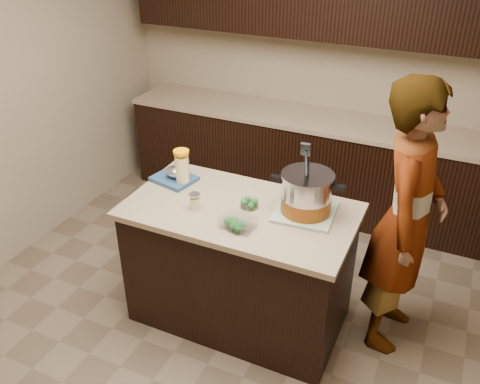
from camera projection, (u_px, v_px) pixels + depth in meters
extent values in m
plane|color=brown|center=(240.00, 314.00, 3.66)|extent=(4.00, 4.00, 0.00)
cube|color=tan|center=(333.00, 59.00, 4.56)|extent=(4.00, 0.04, 2.70)
cube|color=black|center=(315.00, 164.00, 4.78)|extent=(3.60, 0.60, 0.86)
cube|color=tan|center=(319.00, 120.00, 4.56)|extent=(3.60, 0.63, 0.04)
cube|color=black|center=(240.00, 267.00, 3.45)|extent=(1.40, 0.75, 0.86)
cube|color=tan|center=(240.00, 211.00, 3.22)|extent=(1.46, 0.81, 0.04)
cube|color=#537C54|center=(305.00, 212.00, 3.16)|extent=(0.39, 0.39, 0.02)
cylinder|color=#B7B7BC|center=(307.00, 194.00, 3.09)|extent=(0.34, 0.34, 0.24)
cylinder|color=brown|center=(306.00, 204.00, 3.13)|extent=(0.34, 0.34, 0.10)
cylinder|color=#B7B7BC|center=(308.00, 175.00, 3.03)|extent=(0.36, 0.36, 0.02)
cube|color=black|center=(277.00, 178.00, 3.10)|extent=(0.08, 0.05, 0.03)
cube|color=black|center=(339.00, 188.00, 3.00)|extent=(0.08, 0.05, 0.03)
cylinder|color=black|center=(307.00, 168.00, 2.97)|extent=(0.04, 0.13, 0.30)
cylinder|color=#FBE699|center=(182.00, 171.00, 3.43)|extent=(0.12, 0.12, 0.21)
cylinder|color=white|center=(182.00, 169.00, 3.42)|extent=(0.13, 0.13, 0.24)
cylinder|color=#FFA805|center=(181.00, 152.00, 3.36)|extent=(0.14, 0.14, 0.02)
cylinder|color=#FBE699|center=(195.00, 203.00, 3.19)|extent=(0.07, 0.07, 0.07)
cylinder|color=white|center=(195.00, 202.00, 3.19)|extent=(0.08, 0.08, 0.10)
cylinder|color=silver|center=(194.00, 194.00, 3.16)|extent=(0.09, 0.09, 0.02)
cylinder|color=silver|center=(249.00, 203.00, 3.21)|extent=(0.15, 0.15, 0.05)
cylinder|color=silver|center=(238.00, 227.00, 2.98)|extent=(0.13, 0.13, 0.05)
cube|color=silver|center=(238.00, 222.00, 3.01)|extent=(0.21, 0.16, 0.07)
cube|color=navy|center=(174.00, 179.00, 3.52)|extent=(0.32, 0.28, 0.03)
ellipsoid|color=silver|center=(176.00, 173.00, 3.49)|extent=(0.14, 0.12, 0.08)
imported|color=gray|center=(406.00, 220.00, 3.09)|extent=(0.46, 0.68, 1.80)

